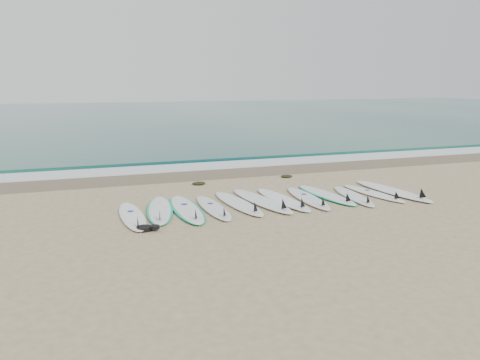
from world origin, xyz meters
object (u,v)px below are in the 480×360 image
object	(u,v)px
surfboard_0	(132,216)
surfboard_11	(394,191)
surfboard_6	(284,200)
leash_coil	(147,228)

from	to	relation	value
surfboard_0	surfboard_11	size ratio (longest dim) A/B	0.85
surfboard_6	leash_coil	distance (m)	3.82
surfboard_11	leash_coil	size ratio (longest dim) A/B	6.39
surfboard_11	leash_coil	world-z (taller)	surfboard_11
surfboard_6	leash_coil	size ratio (longest dim) A/B	5.82
surfboard_11	leash_coil	bearing A→B (deg)	-176.94
surfboard_6	surfboard_11	bearing A→B (deg)	-6.92
surfboard_0	surfboard_6	distance (m)	3.81
leash_coil	surfboard_0	bearing A→B (deg)	100.59
surfboard_0	leash_coil	distance (m)	0.99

